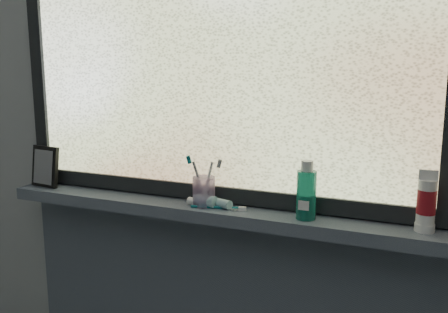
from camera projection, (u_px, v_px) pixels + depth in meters
wall_back at (241, 132)px, 1.57m from camera, size 3.00×0.01×2.50m
windowsill at (232, 215)px, 1.55m from camera, size 1.62×0.14×0.04m
window_pane at (239, 41)px, 1.50m from camera, size 1.50×0.01×1.00m
frame_bottom at (238, 195)px, 1.59m from camera, size 1.60×0.03×0.05m
frame_left at (38, 44)px, 1.79m from camera, size 0.05×0.03×1.10m
vanity_mirror at (45, 166)px, 1.81m from camera, size 0.12×0.07×0.15m
toothpaste_tube at (212, 202)px, 1.56m from camera, size 0.21×0.09×0.04m
toothbrush_cup at (204, 191)px, 1.57m from camera, size 0.09×0.09×0.09m
toothbrush_lying at (215, 207)px, 1.55m from camera, size 0.19×0.07×0.01m
mouthwash_bottle at (306, 190)px, 1.43m from camera, size 0.07×0.07×0.14m
cream_tube at (427, 199)px, 1.32m from camera, size 0.05×0.05×0.12m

